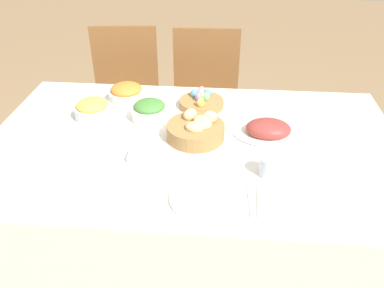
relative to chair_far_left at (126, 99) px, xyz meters
name	(u,v)px	position (x,y,z in m)	size (l,w,h in m)	color
ground_plane	(193,264)	(0.52, -0.88, -0.51)	(12.00, 12.00, 0.00)	#937551
dining_table	(193,209)	(0.52, -0.88, -0.13)	(1.77, 1.09, 0.77)	silver
chair_far_left	(126,99)	(0.00, 0.00, 0.00)	(0.46, 0.46, 0.95)	brown
chair_far_center	(205,102)	(0.52, 0.00, 0.00)	(0.44, 0.44, 0.95)	brown
bread_basket	(196,129)	(0.53, -0.85, 0.30)	(0.25, 0.25, 0.11)	#9E7542
egg_basket	(201,101)	(0.53, -0.55, 0.28)	(0.22, 0.22, 0.08)	#9E7542
ham_platter	(268,130)	(0.84, -0.80, 0.28)	(0.30, 0.21, 0.08)	silver
green_salad_bowl	(150,111)	(0.30, -0.71, 0.30)	(0.17, 0.17, 0.10)	silver
carrot_bowl	(127,93)	(0.15, -0.53, 0.30)	(0.18, 0.18, 0.09)	silver
pineapple_bowl	(93,109)	(0.03, -0.71, 0.30)	(0.17, 0.17, 0.09)	silver
dinner_plate	(206,198)	(0.59, -1.25, 0.26)	(0.26, 0.26, 0.01)	silver
fork	(162,196)	(0.44, -1.25, 0.26)	(0.02, 0.17, 0.00)	silver
knife	(250,201)	(0.75, -1.25, 0.26)	(0.02, 0.17, 0.00)	silver
spoon	(259,201)	(0.78, -1.25, 0.26)	(0.02, 0.17, 0.00)	silver
drinking_cup	(269,167)	(0.82, -1.09, 0.29)	(0.07, 0.07, 0.08)	silver
butter_dish	(142,156)	(0.32, -1.03, 0.27)	(0.10, 0.06, 0.03)	silver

